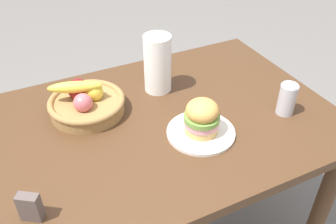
# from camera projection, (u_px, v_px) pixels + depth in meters

# --- Properties ---
(dining_table) EXTENTS (1.40, 0.90, 0.75)m
(dining_table) POSITION_uv_depth(u_px,v_px,m) (150.00, 143.00, 1.42)
(dining_table) COLOR #4C301C
(dining_table) RESTS_ON ground_plane
(plate) EXTENTS (0.24, 0.24, 0.01)m
(plate) POSITION_uv_depth(u_px,v_px,m) (201.00, 132.00, 1.31)
(plate) COLOR silver
(plate) RESTS_ON dining_table
(sandwich) EXTENTS (0.13, 0.13, 0.13)m
(sandwich) POSITION_uv_depth(u_px,v_px,m) (202.00, 117.00, 1.27)
(sandwich) COLOR #DBAD60
(sandwich) RESTS_ON plate
(soda_can) EXTENTS (0.07, 0.07, 0.13)m
(soda_can) POSITION_uv_depth(u_px,v_px,m) (287.00, 99.00, 1.38)
(soda_can) COLOR silver
(soda_can) RESTS_ON dining_table
(fruit_basket) EXTENTS (0.29, 0.29, 0.14)m
(fruit_basket) POSITION_uv_depth(u_px,v_px,m) (86.00, 102.00, 1.39)
(fruit_basket) COLOR #9E7542
(fruit_basket) RESTS_ON dining_table
(paper_towel_roll) EXTENTS (0.11, 0.11, 0.24)m
(paper_towel_roll) POSITION_uv_depth(u_px,v_px,m) (158.00, 64.00, 1.47)
(paper_towel_roll) COLOR white
(paper_towel_roll) RESTS_ON dining_table
(napkin_holder) EXTENTS (0.07, 0.06, 0.09)m
(napkin_holder) POSITION_uv_depth(u_px,v_px,m) (30.00, 207.00, 1.00)
(napkin_holder) COLOR #594C47
(napkin_holder) RESTS_ON dining_table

